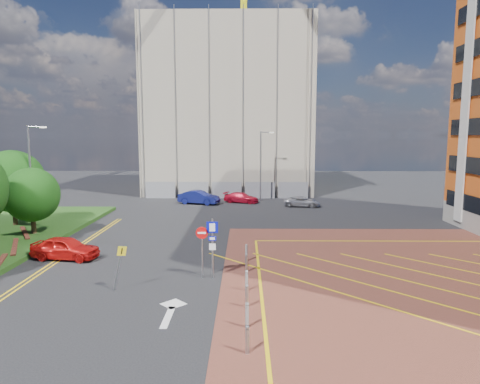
{
  "coord_description": "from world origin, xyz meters",
  "views": [
    {
      "loc": [
        2.21,
        -20.95,
        7.52
      ],
      "look_at": [
        1.91,
        4.44,
        4.16
      ],
      "focal_mm": 32.0,
      "sensor_mm": 36.0,
      "label": 1
    }
  ],
  "objects_px": {
    "lamp_back": "(261,163)",
    "car_red_back": "(241,198)",
    "tree_c": "(32,195)",
    "sign_cluster": "(209,242)",
    "warning_sign": "(120,262)",
    "lamp_left_far": "(31,173)",
    "car_silver_back": "(302,202)",
    "car_red_left": "(65,248)",
    "car_blue_back": "(199,197)",
    "tree_d": "(13,181)"
  },
  "relations": [
    {
      "from": "warning_sign",
      "to": "car_red_left",
      "type": "height_order",
      "value": "warning_sign"
    },
    {
      "from": "lamp_left_far",
      "to": "sign_cluster",
      "type": "height_order",
      "value": "lamp_left_far"
    },
    {
      "from": "car_blue_back",
      "to": "car_silver_back",
      "type": "height_order",
      "value": "car_blue_back"
    },
    {
      "from": "tree_c",
      "to": "lamp_back",
      "type": "distance_m",
      "value": 25.19
    },
    {
      "from": "tree_d",
      "to": "car_red_back",
      "type": "bearing_deg",
      "value": 36.77
    },
    {
      "from": "car_blue_back",
      "to": "sign_cluster",
      "type": "bearing_deg",
      "value": -155.55
    },
    {
      "from": "tree_c",
      "to": "sign_cluster",
      "type": "xyz_separation_m",
      "value": [
        13.8,
        -9.02,
        -1.24
      ]
    },
    {
      "from": "sign_cluster",
      "to": "car_blue_back",
      "type": "xyz_separation_m",
      "value": [
        -3.17,
        24.65,
        -1.21
      ]
    },
    {
      "from": "tree_c",
      "to": "car_red_back",
      "type": "relative_size",
      "value": 1.24
    },
    {
      "from": "car_blue_back",
      "to": "warning_sign",
      "type": "bearing_deg",
      "value": -165.0
    },
    {
      "from": "car_red_back",
      "to": "car_silver_back",
      "type": "relative_size",
      "value": 1.03
    },
    {
      "from": "lamp_back",
      "to": "car_red_back",
      "type": "bearing_deg",
      "value": -149.87
    },
    {
      "from": "lamp_left_far",
      "to": "car_silver_back",
      "type": "xyz_separation_m",
      "value": [
        22.73,
        12.06,
        -4.13
      ]
    },
    {
      "from": "lamp_left_far",
      "to": "sign_cluster",
      "type": "relative_size",
      "value": 2.5
    },
    {
      "from": "sign_cluster",
      "to": "car_blue_back",
      "type": "distance_m",
      "value": 24.89
    },
    {
      "from": "lamp_back",
      "to": "car_blue_back",
      "type": "distance_m",
      "value": 8.19
    },
    {
      "from": "warning_sign",
      "to": "car_red_left",
      "type": "bearing_deg",
      "value": 132.57
    },
    {
      "from": "lamp_left_far",
      "to": "car_red_back",
      "type": "distance_m",
      "value": 22.26
    },
    {
      "from": "warning_sign",
      "to": "sign_cluster",
      "type": "bearing_deg",
      "value": 25.31
    },
    {
      "from": "tree_c",
      "to": "lamp_back",
      "type": "xyz_separation_m",
      "value": [
        17.58,
        18.0,
        1.17
      ]
    },
    {
      "from": "car_red_left",
      "to": "car_red_back",
      "type": "height_order",
      "value": "car_red_left"
    },
    {
      "from": "warning_sign",
      "to": "car_blue_back",
      "type": "bearing_deg",
      "value": 87.89
    },
    {
      "from": "tree_c",
      "to": "car_blue_back",
      "type": "xyz_separation_m",
      "value": [
        10.62,
        15.64,
        -2.45
      ]
    },
    {
      "from": "tree_c",
      "to": "sign_cluster",
      "type": "height_order",
      "value": "tree_c"
    },
    {
      "from": "tree_d",
      "to": "car_red_left",
      "type": "distance_m",
      "value": 12.0
    },
    {
      "from": "car_blue_back",
      "to": "car_red_back",
      "type": "bearing_deg",
      "value": -60.36
    },
    {
      "from": "car_red_back",
      "to": "car_silver_back",
      "type": "distance_m",
      "value": 7.01
    },
    {
      "from": "warning_sign",
      "to": "car_red_back",
      "type": "bearing_deg",
      "value": 78.42
    },
    {
      "from": "tree_d",
      "to": "car_silver_back",
      "type": "relative_size",
      "value": 1.58
    },
    {
      "from": "sign_cluster",
      "to": "car_silver_back",
      "type": "distance_m",
      "value": 24.47
    },
    {
      "from": "lamp_back",
      "to": "car_red_left",
      "type": "bearing_deg",
      "value": -118.57
    },
    {
      "from": "tree_d",
      "to": "warning_sign",
      "type": "height_order",
      "value": "tree_d"
    },
    {
      "from": "tree_c",
      "to": "lamp_left_far",
      "type": "xyz_separation_m",
      "value": [
        -0.92,
        2.0,
        1.47
      ]
    },
    {
      "from": "sign_cluster",
      "to": "car_red_back",
      "type": "distance_m",
      "value": 25.78
    },
    {
      "from": "tree_c",
      "to": "tree_d",
      "type": "height_order",
      "value": "tree_d"
    },
    {
      "from": "tree_c",
      "to": "car_red_left",
      "type": "bearing_deg",
      "value": -50.0
    },
    {
      "from": "tree_c",
      "to": "warning_sign",
      "type": "xyz_separation_m",
      "value": [
        9.64,
        -10.98,
        -1.76
      ]
    },
    {
      "from": "tree_c",
      "to": "car_red_left",
      "type": "height_order",
      "value": "tree_c"
    },
    {
      "from": "tree_d",
      "to": "sign_cluster",
      "type": "height_order",
      "value": "tree_d"
    },
    {
      "from": "tree_c",
      "to": "car_red_back",
      "type": "distance_m",
      "value": 22.79
    },
    {
      "from": "lamp_back",
      "to": "lamp_left_far",
      "type": "bearing_deg",
      "value": -139.14
    },
    {
      "from": "lamp_back",
      "to": "car_red_back",
      "type": "relative_size",
      "value": 2.02
    },
    {
      "from": "car_blue_back",
      "to": "car_silver_back",
      "type": "xyz_separation_m",
      "value": [
        11.18,
        -1.58,
        -0.21
      ]
    },
    {
      "from": "warning_sign",
      "to": "car_silver_back",
      "type": "relative_size",
      "value": 0.59
    },
    {
      "from": "tree_d",
      "to": "car_blue_back",
      "type": "distance_m",
      "value": 18.84
    },
    {
      "from": "car_red_back",
      "to": "tree_d",
      "type": "bearing_deg",
      "value": 145.87
    },
    {
      "from": "tree_c",
      "to": "lamp_back",
      "type": "height_order",
      "value": "lamp_back"
    },
    {
      "from": "warning_sign",
      "to": "car_red_left",
      "type": "distance_m",
      "value": 7.31
    },
    {
      "from": "car_red_left",
      "to": "car_blue_back",
      "type": "height_order",
      "value": "car_blue_back"
    },
    {
      "from": "tree_c",
      "to": "warning_sign",
      "type": "bearing_deg",
      "value": -48.72
    }
  ]
}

